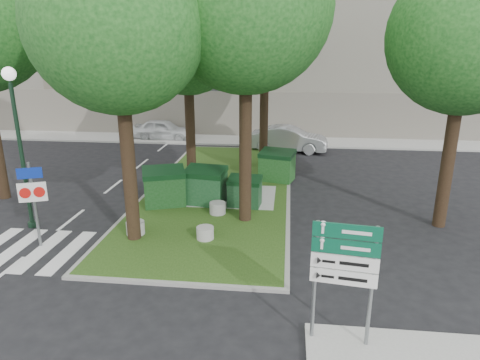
# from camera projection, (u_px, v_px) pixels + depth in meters

# --- Properties ---
(ground) EXTENTS (120.00, 120.00, 0.00)m
(ground) POSITION_uv_depth(u_px,v_px,m) (156.00, 283.00, 11.73)
(ground) COLOR black
(ground) RESTS_ON ground
(median_island) EXTENTS (6.00, 16.00, 0.12)m
(median_island) POSITION_uv_depth(u_px,v_px,m) (220.00, 189.00, 19.24)
(median_island) COLOR #204112
(median_island) RESTS_ON ground
(median_kerb) EXTENTS (6.30, 16.30, 0.10)m
(median_kerb) POSITION_uv_depth(u_px,v_px,m) (220.00, 189.00, 19.24)
(median_kerb) COLOR gray
(median_kerb) RESTS_ON ground
(building_sidewalk) EXTENTS (42.00, 3.00, 0.12)m
(building_sidewalk) POSITION_uv_depth(u_px,v_px,m) (237.00, 140.00, 29.25)
(building_sidewalk) COLOR #999993
(building_sidewalk) RESTS_ON ground
(zebra_crossing) EXTENTS (5.00, 3.00, 0.01)m
(zebra_crossing) POSITION_uv_depth(u_px,v_px,m) (55.00, 251.00, 13.55)
(zebra_crossing) COLOR silver
(zebra_crossing) RESTS_ON ground
(apartment_building) EXTENTS (41.00, 12.00, 16.00)m
(apartment_building) POSITION_uv_depth(u_px,v_px,m) (248.00, 23.00, 33.98)
(apartment_building) COLOR tan
(apartment_building) RESTS_ON ground
(tree_median_near_left) EXTENTS (5.20, 5.20, 10.53)m
(tree_median_near_left) POSITION_uv_depth(u_px,v_px,m) (120.00, 5.00, 12.11)
(tree_median_near_left) COLOR black
(tree_median_near_left) RESTS_ON ground
(tree_median_mid) EXTENTS (4.80, 4.80, 9.99)m
(tree_median_mid) POSITION_uv_depth(u_px,v_px,m) (189.00, 27.00, 18.32)
(tree_median_mid) COLOR black
(tree_median_mid) RESTS_ON ground
(tree_median_far) EXTENTS (5.80, 5.80, 11.93)m
(tree_median_far) POSITION_uv_depth(u_px,v_px,m) (268.00, 0.00, 20.42)
(tree_median_far) COLOR black
(tree_median_far) RESTS_ON ground
(tree_street_right) EXTENTS (5.00, 5.00, 10.06)m
(tree_street_right) POSITION_uv_depth(u_px,v_px,m) (471.00, 20.00, 13.45)
(tree_street_right) COLOR black
(tree_street_right) RESTS_ON ground
(dumpster_a) EXTENTS (1.94, 1.64, 1.53)m
(dumpster_a) POSITION_uv_depth(u_px,v_px,m) (164.00, 187.00, 17.02)
(dumpster_a) COLOR #0F3811
(dumpster_a) RESTS_ON median_island
(dumpster_b) EXTENTS (1.77, 1.36, 1.50)m
(dumpster_b) POSITION_uv_depth(u_px,v_px,m) (205.00, 186.00, 17.17)
(dumpster_b) COLOR #113C1A
(dumpster_b) RESTS_ON median_island
(dumpster_c) EXTENTS (1.38, 1.03, 1.21)m
(dumpster_c) POSITION_uv_depth(u_px,v_px,m) (245.00, 192.00, 16.94)
(dumpster_c) COLOR #103519
(dumpster_c) RESTS_ON median_island
(dumpster_d) EXTENTS (1.82, 1.49, 1.47)m
(dumpster_d) POSITION_uv_depth(u_px,v_px,m) (277.00, 166.00, 20.14)
(dumpster_d) COLOR #164816
(dumpster_d) RESTS_ON median_island
(bollard_left) EXTENTS (0.62, 0.62, 0.44)m
(bollard_left) POSITION_uv_depth(u_px,v_px,m) (135.00, 228.00, 14.45)
(bollard_left) COLOR #989894
(bollard_left) RESTS_ON median_island
(bollard_right) EXTENTS (0.57, 0.57, 0.41)m
(bollard_right) POSITION_uv_depth(u_px,v_px,m) (205.00, 233.00, 14.10)
(bollard_right) COLOR #9E9D99
(bollard_right) RESTS_ON median_island
(bollard_mid) EXTENTS (0.61, 0.61, 0.44)m
(bollard_mid) POSITION_uv_depth(u_px,v_px,m) (218.00, 208.00, 16.23)
(bollard_mid) COLOR gray
(bollard_mid) RESTS_ON median_island
(litter_bin) EXTENTS (0.44, 0.44, 0.76)m
(litter_bin) POSITION_uv_depth(u_px,v_px,m) (282.00, 156.00, 23.22)
(litter_bin) COLOR orange
(litter_bin) RESTS_ON median_island
(street_lamp) EXTENTS (0.44, 0.44, 5.58)m
(street_lamp) POSITION_uv_depth(u_px,v_px,m) (18.00, 130.00, 14.33)
(street_lamp) COLOR black
(street_lamp) RESTS_ON ground
(traffic_sign_pole) EXTENTS (0.81, 0.35, 2.82)m
(traffic_sign_pole) POSITION_uv_depth(u_px,v_px,m) (33.00, 193.00, 13.36)
(traffic_sign_pole) COLOR slate
(traffic_sign_pole) RESTS_ON ground
(directional_sign) EXTENTS (1.36, 0.25, 2.73)m
(directional_sign) POSITION_uv_depth(u_px,v_px,m) (344.00, 265.00, 8.74)
(directional_sign) COLOR slate
(directional_sign) RESTS_ON sidewalk_corner
(car_white) EXTENTS (4.23, 1.85, 1.42)m
(car_white) POSITION_uv_depth(u_px,v_px,m) (163.00, 130.00, 29.49)
(car_white) COLOR silver
(car_white) RESTS_ON ground
(car_silver) EXTENTS (4.87, 2.25, 1.55)m
(car_silver) POSITION_uv_depth(u_px,v_px,m) (289.00, 139.00, 26.22)
(car_silver) COLOR #93969A
(car_silver) RESTS_ON ground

